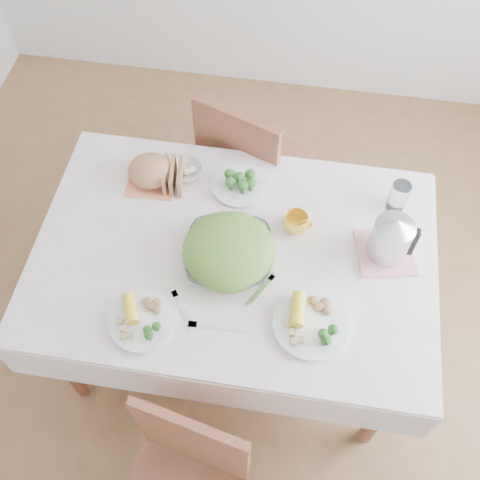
# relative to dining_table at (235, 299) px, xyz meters

# --- Properties ---
(floor) EXTENTS (3.60, 3.60, 0.00)m
(floor) POSITION_rel_dining_table_xyz_m (0.00, 0.00, -0.38)
(floor) COLOR brown
(floor) RESTS_ON ground
(dining_table) EXTENTS (1.40, 0.90, 0.75)m
(dining_table) POSITION_rel_dining_table_xyz_m (0.00, 0.00, 0.00)
(dining_table) COLOR brown
(dining_table) RESTS_ON floor
(tablecloth) EXTENTS (1.50, 1.00, 0.01)m
(tablecloth) POSITION_rel_dining_table_xyz_m (0.00, 0.00, 0.38)
(tablecloth) COLOR silver
(tablecloth) RESTS_ON dining_table
(chair_far) EXTENTS (0.55, 0.55, 0.94)m
(chair_far) POSITION_rel_dining_table_xyz_m (-0.01, 0.71, 0.09)
(chair_far) COLOR brown
(chair_far) RESTS_ON floor
(salad_bowl) EXTENTS (0.35, 0.35, 0.08)m
(salad_bowl) POSITION_rel_dining_table_xyz_m (-0.01, -0.04, 0.43)
(salad_bowl) COLOR white
(salad_bowl) RESTS_ON tablecloth
(dinner_plate_left) EXTENTS (0.25, 0.25, 0.02)m
(dinner_plate_left) POSITION_rel_dining_table_xyz_m (-0.26, -0.33, 0.40)
(dinner_plate_left) COLOR white
(dinner_plate_left) RESTS_ON tablecloth
(dinner_plate_right) EXTENTS (0.34, 0.34, 0.02)m
(dinner_plate_right) POSITION_rel_dining_table_xyz_m (0.31, -0.25, 0.40)
(dinner_plate_right) COLOR white
(dinner_plate_right) RESTS_ON tablecloth
(broccoli_plate) EXTENTS (0.29, 0.29, 0.02)m
(broccoli_plate) POSITION_rel_dining_table_xyz_m (-0.03, 0.31, 0.40)
(broccoli_plate) COLOR beige
(broccoli_plate) RESTS_ON tablecloth
(napkin) EXTENTS (0.20, 0.20, 0.00)m
(napkin) POSITION_rel_dining_table_xyz_m (-0.38, 0.29, 0.39)
(napkin) COLOR #E87B4D
(napkin) RESTS_ON tablecloth
(bread_loaf) EXTENTS (0.19, 0.18, 0.11)m
(bread_loaf) POSITION_rel_dining_table_xyz_m (-0.38, 0.29, 0.45)
(bread_loaf) COLOR brown
(bread_loaf) RESTS_ON napkin
(fruit_bowl) EXTENTS (0.17, 0.17, 0.04)m
(fruit_bowl) POSITION_rel_dining_table_xyz_m (-0.25, 0.34, 0.41)
(fruit_bowl) COLOR white
(fruit_bowl) RESTS_ON tablecloth
(yellow_mug) EXTENTS (0.12, 0.12, 0.08)m
(yellow_mug) POSITION_rel_dining_table_xyz_m (0.21, 0.14, 0.43)
(yellow_mug) COLOR yellow
(yellow_mug) RESTS_ON tablecloth
(glass_tumbler) EXTENTS (0.08, 0.08, 0.14)m
(glass_tumbler) POSITION_rel_dining_table_xyz_m (0.59, 0.31, 0.45)
(glass_tumbler) COLOR white
(glass_tumbler) RESTS_ON tablecloth
(pink_tray) EXTENTS (0.24, 0.24, 0.02)m
(pink_tray) POSITION_rel_dining_table_xyz_m (0.56, 0.08, 0.40)
(pink_tray) COLOR #DA8589
(pink_tray) RESTS_ON tablecloth
(electric_kettle) EXTENTS (0.17, 0.17, 0.20)m
(electric_kettle) POSITION_rel_dining_table_xyz_m (0.56, 0.08, 0.51)
(electric_kettle) COLOR #B2B5BA
(electric_kettle) RESTS_ON pink_tray
(fork_left) EXTENTS (0.12, 0.15, 0.00)m
(fork_left) POSITION_rel_dining_table_xyz_m (-0.14, -0.26, 0.39)
(fork_left) COLOR silver
(fork_left) RESTS_ON tablecloth
(fork_right) EXTENTS (0.10, 0.15, 0.00)m
(fork_right) POSITION_rel_dining_table_xyz_m (0.12, -0.15, 0.39)
(fork_right) COLOR silver
(fork_right) RESTS_ON tablecloth
(knife) EXTENTS (0.20, 0.04, 0.00)m
(knife) POSITION_rel_dining_table_xyz_m (-0.01, -0.31, 0.39)
(knife) COLOR silver
(knife) RESTS_ON tablecloth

